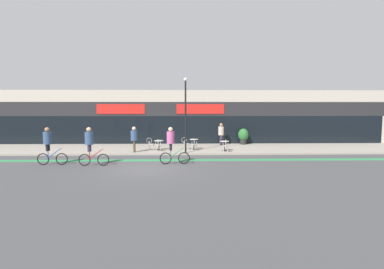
{
  "coord_description": "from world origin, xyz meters",
  "views": [
    {
      "loc": [
        2.01,
        -15.78,
        3.29
      ],
      "look_at": [
        2.56,
        5.32,
        1.34
      ],
      "focal_mm": 28.0,
      "sensor_mm": 36.0,
      "label": 1
    }
  ],
  "objects_px": {
    "cyclist_0": "(90,143)",
    "cyclist_1": "(172,143)",
    "cafe_chair_0_near": "(158,144)",
    "cafe_chair_0_side": "(150,143)",
    "cyclist_2": "(49,143)",
    "bistro_table_0": "(159,143)",
    "cafe_chair_2_near": "(225,145)",
    "bistro_table_2": "(224,144)",
    "planter_pot": "(243,136)",
    "cafe_chair_1_side": "(186,142)",
    "pedestrian_near_end": "(221,132)",
    "cafe_chair_1_near": "(194,143)",
    "lamp_post": "(186,110)",
    "bistro_table_1": "(194,142)",
    "pedestrian_far_end": "(134,137)"
  },
  "relations": [
    {
      "from": "cafe_chair_0_side",
      "to": "bistro_table_2",
      "type": "bearing_deg",
      "value": -7.07
    },
    {
      "from": "cafe_chair_0_side",
      "to": "cafe_chair_1_side",
      "type": "height_order",
      "value": "same"
    },
    {
      "from": "bistro_table_0",
      "to": "cafe_chair_1_near",
      "type": "bearing_deg",
      "value": -7.77
    },
    {
      "from": "cafe_chair_1_near",
      "to": "cyclist_0",
      "type": "height_order",
      "value": "cyclist_0"
    },
    {
      "from": "lamp_post",
      "to": "pedestrian_near_end",
      "type": "bearing_deg",
      "value": 54.76
    },
    {
      "from": "lamp_post",
      "to": "cyclist_2",
      "type": "height_order",
      "value": "lamp_post"
    },
    {
      "from": "cyclist_0",
      "to": "cyclist_1",
      "type": "distance_m",
      "value": 4.55
    },
    {
      "from": "planter_pot",
      "to": "cyclist_1",
      "type": "height_order",
      "value": "cyclist_1"
    },
    {
      "from": "cafe_chair_0_side",
      "to": "pedestrian_near_end",
      "type": "height_order",
      "value": "pedestrian_near_end"
    },
    {
      "from": "bistro_table_1",
      "to": "cyclist_1",
      "type": "bearing_deg",
      "value": -105.56
    },
    {
      "from": "cafe_chair_0_side",
      "to": "pedestrian_near_end",
      "type": "relative_size",
      "value": 0.49
    },
    {
      "from": "cafe_chair_1_side",
      "to": "cyclist_1",
      "type": "relative_size",
      "value": 0.42
    },
    {
      "from": "cyclist_0",
      "to": "cyclist_1",
      "type": "height_order",
      "value": "cyclist_0"
    },
    {
      "from": "cafe_chair_0_side",
      "to": "lamp_post",
      "type": "bearing_deg",
      "value": -29.45
    },
    {
      "from": "cafe_chair_0_side",
      "to": "pedestrian_near_end",
      "type": "xyz_separation_m",
      "value": [
        5.57,
        2.81,
        0.57
      ]
    },
    {
      "from": "cafe_chair_1_side",
      "to": "bistro_table_1",
      "type": "bearing_deg",
      "value": 6.35
    },
    {
      "from": "cyclist_0",
      "to": "planter_pot",
      "type": "bearing_deg",
      "value": 39.34
    },
    {
      "from": "cyclist_1",
      "to": "cyclist_2",
      "type": "height_order",
      "value": "cyclist_2"
    },
    {
      "from": "cafe_chair_2_near",
      "to": "pedestrian_near_end",
      "type": "bearing_deg",
      "value": 0.07
    },
    {
      "from": "lamp_post",
      "to": "cafe_chair_1_side",
      "type": "bearing_deg",
      "value": 89.97
    },
    {
      "from": "bistro_table_2",
      "to": "cyclist_2",
      "type": "bearing_deg",
      "value": -157.51
    },
    {
      "from": "cafe_chair_0_near",
      "to": "cafe_chair_0_side",
      "type": "relative_size",
      "value": 1.0
    },
    {
      "from": "cafe_chair_0_near",
      "to": "planter_pot",
      "type": "height_order",
      "value": "planter_pot"
    },
    {
      "from": "lamp_post",
      "to": "cyclist_0",
      "type": "relative_size",
      "value": 2.37
    },
    {
      "from": "cafe_chair_0_side",
      "to": "cyclist_1",
      "type": "xyz_separation_m",
      "value": [
        1.77,
        -4.91,
        0.61
      ]
    },
    {
      "from": "planter_pot",
      "to": "cyclist_1",
      "type": "xyz_separation_m",
      "value": [
        -5.75,
        -8.15,
        0.4
      ]
    },
    {
      "from": "lamp_post",
      "to": "cyclist_0",
      "type": "height_order",
      "value": "lamp_post"
    },
    {
      "from": "cyclist_2",
      "to": "cyclist_1",
      "type": "bearing_deg",
      "value": -0.68
    },
    {
      "from": "planter_pot",
      "to": "pedestrian_far_end",
      "type": "height_order",
      "value": "pedestrian_far_end"
    },
    {
      "from": "cafe_chair_1_near",
      "to": "cyclist_0",
      "type": "xyz_separation_m",
      "value": [
        -5.98,
        -4.91,
        0.65
      ]
    },
    {
      "from": "planter_pot",
      "to": "cafe_chair_1_side",
      "type": "bearing_deg",
      "value": -149.09
    },
    {
      "from": "cyclist_1",
      "to": "pedestrian_near_end",
      "type": "relative_size",
      "value": 1.18
    },
    {
      "from": "cyclist_0",
      "to": "pedestrian_near_end",
      "type": "relative_size",
      "value": 1.19
    },
    {
      "from": "bistro_table_0",
      "to": "cyclist_1",
      "type": "bearing_deg",
      "value": -76.86
    },
    {
      "from": "cafe_chair_2_near",
      "to": "cyclist_2",
      "type": "bearing_deg",
      "value": 112.13
    },
    {
      "from": "bistro_table_0",
      "to": "pedestrian_near_end",
      "type": "relative_size",
      "value": 0.39
    },
    {
      "from": "cafe_chair_2_near",
      "to": "pedestrian_near_end",
      "type": "xyz_separation_m",
      "value": [
        0.18,
        4.02,
        0.57
      ]
    },
    {
      "from": "cafe_chair_1_side",
      "to": "cyclist_2",
      "type": "relative_size",
      "value": 0.42
    },
    {
      "from": "cafe_chair_0_near",
      "to": "cafe_chair_0_side",
      "type": "xyz_separation_m",
      "value": [
        -0.63,
        0.62,
        0.0
      ]
    },
    {
      "from": "cafe_chair_1_near",
      "to": "cafe_chair_2_near",
      "type": "height_order",
      "value": "same"
    },
    {
      "from": "bistro_table_2",
      "to": "cyclist_1",
      "type": "relative_size",
      "value": 0.33
    },
    {
      "from": "cafe_chair_1_near",
      "to": "pedestrian_far_end",
      "type": "bearing_deg",
      "value": 97.22
    },
    {
      "from": "bistro_table_0",
      "to": "lamp_post",
      "type": "relative_size",
      "value": 0.14
    },
    {
      "from": "cafe_chair_0_near",
      "to": "pedestrian_far_end",
      "type": "relative_size",
      "value": 0.5
    },
    {
      "from": "planter_pot",
      "to": "cafe_chair_0_near",
      "type": "bearing_deg",
      "value": -150.75
    },
    {
      "from": "bistro_table_1",
      "to": "cafe_chair_1_side",
      "type": "relative_size",
      "value": 0.85
    },
    {
      "from": "bistro_table_0",
      "to": "bistro_table_1",
      "type": "height_order",
      "value": "bistro_table_1"
    },
    {
      "from": "cafe_chair_0_near",
      "to": "bistro_table_0",
      "type": "bearing_deg",
      "value": -0.9
    },
    {
      "from": "cyclist_0",
      "to": "cafe_chair_2_near",
      "type": "bearing_deg",
      "value": 26.21
    },
    {
      "from": "cafe_chair_2_near",
      "to": "cyclist_0",
      "type": "relative_size",
      "value": 0.41
    }
  ]
}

